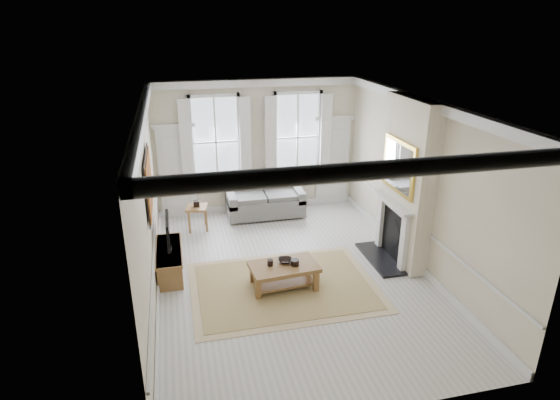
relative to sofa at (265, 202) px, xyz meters
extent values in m
plane|color=#B7B5AD|center=(-0.08, -3.11, -0.37)|extent=(7.20, 7.20, 0.00)
plane|color=white|center=(-0.08, -3.11, 3.03)|extent=(7.20, 7.20, 0.00)
plane|color=beige|center=(-0.08, 0.49, 1.33)|extent=(5.20, 0.00, 5.20)
plane|color=beige|center=(-2.68, -3.11, 1.33)|extent=(0.00, 7.20, 7.20)
plane|color=beige|center=(2.52, -3.11, 1.33)|extent=(0.00, 7.20, 7.20)
cube|color=silver|center=(-2.13, 0.45, 0.78)|extent=(0.90, 0.08, 2.30)
cube|color=silver|center=(1.97, 0.45, 0.78)|extent=(0.90, 0.08, 2.30)
cube|color=#B0631E|center=(-2.64, -2.81, 1.68)|extent=(0.05, 1.66, 1.06)
cube|color=beige|center=(2.34, -2.91, 1.33)|extent=(0.35, 1.70, 3.38)
cube|color=black|center=(1.92, -2.91, -0.34)|extent=(0.55, 1.50, 0.05)
cube|color=silver|center=(2.12, -3.46, 0.21)|extent=(0.10, 0.18, 1.15)
cube|color=silver|center=(2.12, -2.36, 0.21)|extent=(0.10, 0.18, 1.15)
cube|color=silver|center=(2.07, -2.91, 0.93)|extent=(0.20, 1.45, 0.06)
cube|color=black|center=(2.16, -2.91, 0.18)|extent=(0.02, 0.92, 1.00)
cube|color=gold|center=(2.13, -2.91, 1.68)|extent=(0.06, 1.26, 1.06)
cube|color=slate|center=(0.00, -0.06, -0.09)|extent=(1.93, 0.94, 0.44)
cube|color=slate|center=(0.00, 0.31, 0.29)|extent=(1.93, 0.20, 0.44)
cube|color=slate|center=(-0.87, -0.06, 0.17)|extent=(0.20, 0.94, 0.30)
cube|color=slate|center=(0.87, -0.06, 0.17)|extent=(0.20, 0.94, 0.30)
cylinder|color=brown|center=(-0.85, -0.41, -0.33)|extent=(0.06, 0.06, 0.08)
cylinder|color=brown|center=(0.85, 0.29, -0.33)|extent=(0.06, 0.06, 0.08)
cube|color=brown|center=(-1.75, -0.47, 0.19)|extent=(0.57, 0.57, 0.06)
cube|color=brown|center=(-1.94, -0.66, -0.10)|extent=(0.05, 0.05, 0.53)
cube|color=brown|center=(-1.56, -0.66, -0.10)|extent=(0.05, 0.05, 0.53)
cube|color=brown|center=(-1.94, -0.28, -0.10)|extent=(0.05, 0.05, 0.53)
cube|color=brown|center=(-1.56, -0.28, -0.10)|extent=(0.05, 0.05, 0.53)
cube|color=#A08652|center=(-0.33, -3.49, -0.35)|extent=(3.50, 2.60, 0.02)
cube|color=brown|center=(-0.33, -3.49, 0.07)|extent=(1.32, 0.84, 0.08)
cube|color=brown|center=(-0.86, -3.76, -0.17)|extent=(0.10, 0.10, 0.39)
cube|color=brown|center=(0.20, -3.76, -0.17)|extent=(0.10, 0.10, 0.39)
cube|color=brown|center=(-0.86, -3.23, -0.17)|extent=(0.10, 0.10, 0.39)
cube|color=brown|center=(0.20, -3.23, -0.17)|extent=(0.10, 0.10, 0.39)
cylinder|color=black|center=(-0.58, -3.44, 0.16)|extent=(0.11, 0.11, 0.11)
cylinder|color=black|center=(-0.13, -3.54, 0.16)|extent=(0.16, 0.16, 0.11)
imported|color=black|center=(-0.28, -3.39, 0.14)|extent=(0.32, 0.32, 0.07)
cube|color=brown|center=(-2.42, -2.45, -0.11)|extent=(0.47, 1.45, 0.52)
cube|color=black|center=(-2.40, -2.45, 0.17)|extent=(0.08, 0.30, 0.03)
cube|color=black|center=(-2.40, -2.45, 0.56)|extent=(0.05, 0.90, 0.55)
cube|color=black|center=(-2.37, -2.45, 0.56)|extent=(0.01, 0.83, 0.50)
camera|label=1|loc=(-2.14, -10.96, 4.44)|focal=30.00mm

